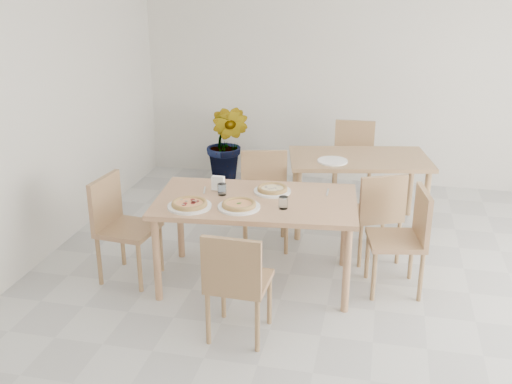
% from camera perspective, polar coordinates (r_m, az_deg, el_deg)
% --- Properties ---
extents(main_table, '(1.70, 1.07, 0.75)m').
position_cam_1_polar(main_table, '(4.88, 0.00, -1.51)').
color(main_table, tan).
rests_on(main_table, ground).
extents(chair_south, '(0.43, 0.43, 0.84)m').
position_cam_1_polar(chair_south, '(4.18, -1.92, -8.27)').
color(chair_south, '#AA7955').
rests_on(chair_south, ground).
extents(chair_north, '(0.54, 0.54, 0.89)m').
position_cam_1_polar(chair_north, '(5.67, 0.81, -0.01)').
color(chair_north, '#AA7955').
rests_on(chair_north, ground).
extents(chair_west, '(0.48, 0.48, 0.89)m').
position_cam_1_polar(chair_west, '(5.15, -12.91, -2.69)').
color(chair_west, '#AA7955').
rests_on(chair_west, ground).
extents(chair_east, '(0.50, 0.50, 0.87)m').
position_cam_1_polar(chair_east, '(4.97, 14.13, -3.83)').
color(chair_east, '#AA7955').
rests_on(chair_east, ground).
extents(plate_margherita, '(0.33, 0.33, 0.02)m').
position_cam_1_polar(plate_margherita, '(4.67, -1.63, -1.43)').
color(plate_margherita, white).
rests_on(plate_margherita, main_table).
extents(plate_mushroom, '(0.31, 0.31, 0.02)m').
position_cam_1_polar(plate_mushroom, '(5.00, 1.57, 0.09)').
color(plate_mushroom, white).
rests_on(plate_mushroom, main_table).
extents(plate_pepperoni, '(0.35, 0.35, 0.02)m').
position_cam_1_polar(plate_pepperoni, '(4.71, -6.35, -1.35)').
color(plate_pepperoni, white).
rests_on(plate_pepperoni, main_table).
extents(pizza_margherita, '(0.36, 0.36, 0.03)m').
position_cam_1_polar(pizza_margherita, '(4.66, -1.64, -1.17)').
color(pizza_margherita, tan).
rests_on(pizza_margherita, plate_margherita).
extents(pizza_mushroom, '(0.32, 0.32, 0.03)m').
position_cam_1_polar(pizza_mushroom, '(4.99, 1.57, 0.33)').
color(pizza_mushroom, tan).
rests_on(pizza_mushroom, plate_mushroom).
extents(pizza_pepperoni, '(0.30, 0.30, 0.03)m').
position_cam_1_polar(pizza_pepperoni, '(4.70, -6.36, -1.08)').
color(pizza_pepperoni, tan).
rests_on(pizza_pepperoni, plate_pepperoni).
extents(tumbler_a, '(0.07, 0.07, 0.10)m').
position_cam_1_polar(tumbler_a, '(4.65, 2.62, -1.02)').
color(tumbler_a, white).
rests_on(tumbler_a, main_table).
extents(tumbler_b, '(0.07, 0.07, 0.10)m').
position_cam_1_polar(tumbler_b, '(4.93, -3.26, 0.25)').
color(tumbler_b, white).
rests_on(tumbler_b, main_table).
extents(napkin_holder, '(0.12, 0.07, 0.13)m').
position_cam_1_polar(napkin_holder, '(5.01, -3.62, 0.76)').
color(napkin_holder, silver).
rests_on(napkin_holder, main_table).
extents(fork_a, '(0.02, 0.18, 0.01)m').
position_cam_1_polar(fork_a, '(5.02, 6.83, -0.03)').
color(fork_a, silver).
rests_on(fork_a, main_table).
extents(fork_b, '(0.06, 0.17, 0.01)m').
position_cam_1_polar(fork_b, '(5.05, -4.92, 0.16)').
color(fork_b, silver).
rests_on(fork_b, main_table).
extents(second_table, '(1.49, 1.04, 0.75)m').
position_cam_1_polar(second_table, '(6.06, 9.76, 2.47)').
color(second_table, '#AA7955').
rests_on(second_table, ground).
extents(chair_back_s, '(0.55, 0.55, 0.85)m').
position_cam_1_polar(chair_back_s, '(5.42, 11.48, -1.71)').
color(chair_back_s, '#AA7955').
rests_on(chair_back_s, ground).
extents(chair_back_n, '(0.46, 0.46, 0.90)m').
position_cam_1_polar(chair_back_n, '(6.85, 9.25, 3.43)').
color(chair_back_n, '#AA7955').
rests_on(chair_back_n, ground).
extents(plate_empty, '(0.29, 0.29, 0.02)m').
position_cam_1_polar(plate_empty, '(5.84, 7.31, 2.95)').
color(plate_empty, white).
rests_on(plate_empty, second_table).
extents(potted_plant, '(0.62, 0.55, 0.97)m').
position_cam_1_polar(potted_plant, '(7.40, -2.74, 4.67)').
color(potted_plant, '#1E6724').
rests_on(potted_plant, ground).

